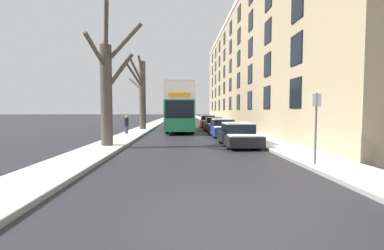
{
  "coord_description": "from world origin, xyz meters",
  "views": [
    {
      "loc": [
        -0.64,
        -4.66,
        2.02
      ],
      "look_at": [
        0.24,
        16.09,
        0.9
      ],
      "focal_mm": 24.0,
      "sensor_mm": 36.0,
      "label": 1
    }
  ],
  "objects_px": {
    "bare_tree_left_1": "(142,93)",
    "double_decker_bus": "(180,106)",
    "parked_car_0": "(238,135)",
    "pedestrian_left_sidewalk": "(126,124)",
    "parked_car_1": "(222,128)",
    "parked_car_3": "(208,122)",
    "street_sign_post": "(316,126)",
    "bare_tree_left_0": "(107,87)",
    "parked_car_2": "(214,125)"
  },
  "relations": [
    {
      "from": "double_decker_bus",
      "to": "pedestrian_left_sidewalk",
      "type": "distance_m",
      "value": 6.67
    },
    {
      "from": "parked_car_1",
      "to": "parked_car_0",
      "type": "bearing_deg",
      "value": -90.0
    },
    {
      "from": "parked_car_3",
      "to": "parked_car_1",
      "type": "bearing_deg",
      "value": -90.0
    },
    {
      "from": "bare_tree_left_1",
      "to": "parked_car_0",
      "type": "distance_m",
      "value": 14.6
    },
    {
      "from": "parked_car_0",
      "to": "parked_car_3",
      "type": "relative_size",
      "value": 1.0
    },
    {
      "from": "pedestrian_left_sidewalk",
      "to": "street_sign_post",
      "type": "relative_size",
      "value": 0.63
    },
    {
      "from": "bare_tree_left_0",
      "to": "street_sign_post",
      "type": "xyz_separation_m",
      "value": [
        8.66,
        -5.39,
        -1.81
      ]
    },
    {
      "from": "parked_car_2",
      "to": "parked_car_0",
      "type": "bearing_deg",
      "value": -90.0
    },
    {
      "from": "bare_tree_left_1",
      "to": "pedestrian_left_sidewalk",
      "type": "xyz_separation_m",
      "value": [
        -0.45,
        -5.39,
        -3.01
      ]
    },
    {
      "from": "parked_car_1",
      "to": "pedestrian_left_sidewalk",
      "type": "relative_size",
      "value": 2.75
    },
    {
      "from": "double_decker_bus",
      "to": "street_sign_post",
      "type": "relative_size",
      "value": 4.12
    },
    {
      "from": "double_decker_bus",
      "to": "pedestrian_left_sidewalk",
      "type": "height_order",
      "value": "double_decker_bus"
    },
    {
      "from": "double_decker_bus",
      "to": "parked_car_2",
      "type": "bearing_deg",
      "value": -4.44
    },
    {
      "from": "double_decker_bus",
      "to": "bare_tree_left_1",
      "type": "bearing_deg",
      "value": 170.25
    },
    {
      "from": "parked_car_0",
      "to": "parked_car_2",
      "type": "bearing_deg",
      "value": 90.0
    },
    {
      "from": "bare_tree_left_0",
      "to": "parked_car_0",
      "type": "relative_size",
      "value": 1.69
    },
    {
      "from": "bare_tree_left_1",
      "to": "parked_car_2",
      "type": "bearing_deg",
      "value": -7.3
    },
    {
      "from": "parked_car_3",
      "to": "double_decker_bus",
      "type": "bearing_deg",
      "value": -121.82
    },
    {
      "from": "bare_tree_left_1",
      "to": "parked_car_2",
      "type": "distance_m",
      "value": 8.15
    },
    {
      "from": "bare_tree_left_0",
      "to": "double_decker_bus",
      "type": "relative_size",
      "value": 0.68
    },
    {
      "from": "parked_car_0",
      "to": "bare_tree_left_1",
      "type": "bearing_deg",
      "value": 121.38
    },
    {
      "from": "bare_tree_left_1",
      "to": "pedestrian_left_sidewalk",
      "type": "distance_m",
      "value": 6.19
    },
    {
      "from": "parked_car_0",
      "to": "parked_car_3",
      "type": "distance_m",
      "value": 17.01
    },
    {
      "from": "parked_car_3",
      "to": "pedestrian_left_sidewalk",
      "type": "relative_size",
      "value": 2.64
    },
    {
      "from": "bare_tree_left_0",
      "to": "parked_car_0",
      "type": "xyz_separation_m",
      "value": [
        7.29,
        0.66,
        -2.71
      ]
    },
    {
      "from": "parked_car_0",
      "to": "pedestrian_left_sidewalk",
      "type": "xyz_separation_m",
      "value": [
        -7.86,
        6.75,
        0.29
      ]
    },
    {
      "from": "bare_tree_left_1",
      "to": "parked_car_1",
      "type": "xyz_separation_m",
      "value": [
        7.4,
        -6.46,
        -3.27
      ]
    },
    {
      "from": "street_sign_post",
      "to": "parked_car_2",
      "type": "bearing_deg",
      "value": 94.55
    },
    {
      "from": "pedestrian_left_sidewalk",
      "to": "bare_tree_left_0",
      "type": "bearing_deg",
      "value": 140.53
    },
    {
      "from": "parked_car_3",
      "to": "parked_car_2",
      "type": "bearing_deg",
      "value": -90.0
    },
    {
      "from": "bare_tree_left_0",
      "to": "parked_car_0",
      "type": "height_order",
      "value": "bare_tree_left_0"
    },
    {
      "from": "bare_tree_left_1",
      "to": "double_decker_bus",
      "type": "relative_size",
      "value": 0.7
    },
    {
      "from": "double_decker_bus",
      "to": "pedestrian_left_sidewalk",
      "type": "relative_size",
      "value": 6.55
    },
    {
      "from": "street_sign_post",
      "to": "parked_car_3",
      "type": "bearing_deg",
      "value": 93.4
    },
    {
      "from": "parked_car_2",
      "to": "parked_car_3",
      "type": "relative_size",
      "value": 0.92
    },
    {
      "from": "bare_tree_left_0",
      "to": "parked_car_1",
      "type": "bearing_deg",
      "value": 40.98
    },
    {
      "from": "parked_car_0",
      "to": "parked_car_2",
      "type": "relative_size",
      "value": 1.09
    },
    {
      "from": "parked_car_0",
      "to": "parked_car_1",
      "type": "xyz_separation_m",
      "value": [
        -0.0,
        5.67,
        0.04
      ]
    },
    {
      "from": "bare_tree_left_1",
      "to": "pedestrian_left_sidewalk",
      "type": "relative_size",
      "value": 4.57
    },
    {
      "from": "parked_car_0",
      "to": "street_sign_post",
      "type": "relative_size",
      "value": 1.67
    },
    {
      "from": "bare_tree_left_0",
      "to": "pedestrian_left_sidewalk",
      "type": "xyz_separation_m",
      "value": [
        -0.57,
        7.41,
        -2.41
      ]
    },
    {
      "from": "parked_car_2",
      "to": "street_sign_post",
      "type": "relative_size",
      "value": 1.53
    },
    {
      "from": "pedestrian_left_sidewalk",
      "to": "parked_car_2",
      "type": "bearing_deg",
      "value": -104.39
    },
    {
      "from": "double_decker_bus",
      "to": "parked_car_0",
      "type": "relative_size",
      "value": 2.48
    },
    {
      "from": "parked_car_1",
      "to": "parked_car_3",
      "type": "height_order",
      "value": "parked_car_3"
    },
    {
      "from": "bare_tree_left_0",
      "to": "parked_car_2",
      "type": "distance_m",
      "value": 14.17
    },
    {
      "from": "parked_car_0",
      "to": "pedestrian_left_sidewalk",
      "type": "relative_size",
      "value": 2.65
    },
    {
      "from": "bare_tree_left_0",
      "to": "parked_car_2",
      "type": "relative_size",
      "value": 1.83
    },
    {
      "from": "parked_car_1",
      "to": "double_decker_bus",
      "type": "bearing_deg",
      "value": 120.76
    },
    {
      "from": "parked_car_2",
      "to": "parked_car_3",
      "type": "bearing_deg",
      "value": 90.0
    }
  ]
}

